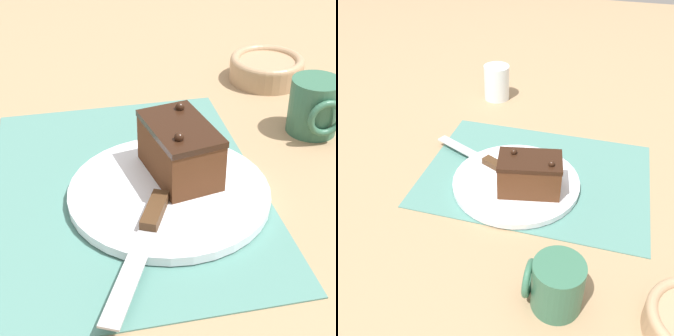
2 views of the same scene
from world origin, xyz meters
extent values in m
plane|color=#9E7F5B|center=(0.00, 0.00, 0.00)|extent=(3.00, 3.00, 0.00)
cube|color=slate|center=(0.00, 0.00, 0.00)|extent=(0.46, 0.34, 0.00)
cylinder|color=white|center=(0.03, 0.05, 0.01)|extent=(0.25, 0.25, 0.01)
cube|color=#512D19|center=(0.00, 0.07, 0.05)|extent=(0.13, 0.09, 0.06)
cube|color=black|center=(0.00, 0.07, 0.08)|extent=(0.13, 0.10, 0.01)
sphere|color=black|center=(-0.04, 0.08, 0.09)|extent=(0.01, 0.01, 0.01)
sphere|color=black|center=(0.03, 0.06, 0.09)|extent=(0.01, 0.01, 0.01)
cube|color=#472D19|center=(0.08, 0.02, 0.02)|extent=(0.07, 0.05, 0.01)
cube|color=#B7BABF|center=(0.17, -0.03, 0.02)|extent=(0.14, 0.08, 0.00)
cylinder|color=white|center=(0.18, -0.32, 0.05)|extent=(0.07, 0.07, 0.09)
cylinder|color=#33664C|center=(-0.09, 0.29, 0.04)|extent=(0.07, 0.07, 0.08)
torus|color=#33664C|center=(-0.05, 0.29, 0.04)|extent=(0.01, 0.06, 0.06)
camera|label=1|loc=(0.59, -0.07, 0.43)|focal=60.00mm
camera|label=2|loc=(-0.12, 0.64, 0.51)|focal=42.00mm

